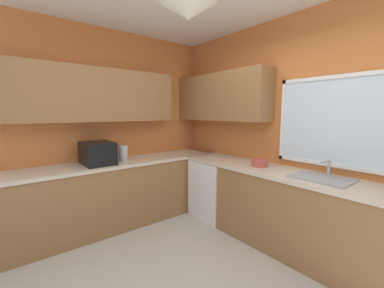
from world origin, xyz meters
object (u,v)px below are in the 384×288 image
at_px(dishwasher, 216,189).
at_px(microwave, 97,153).
at_px(sink_assembly, 322,178).
at_px(bowl, 260,163).
at_px(kettle, 123,153).

distance_m(dishwasher, microwave, 1.76).
xyz_separation_m(sink_assembly, bowl, (-0.75, -0.01, 0.03)).
height_order(kettle, bowl, kettle).
relative_size(microwave, bowl, 2.43).
bearing_deg(bowl, dishwasher, -177.70).
distance_m(dishwasher, kettle, 1.46).
relative_size(dishwasher, kettle, 3.97).
relative_size(dishwasher, bowl, 4.34).
xyz_separation_m(dishwasher, bowl, (0.75, 0.03, 0.52)).
height_order(dishwasher, bowl, bowl).
bearing_deg(dishwasher, sink_assembly, 1.42).
height_order(dishwasher, microwave, microwave).
distance_m(microwave, bowl, 2.09).
distance_m(kettle, bowl, 1.84).
height_order(dishwasher, kettle, kettle).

